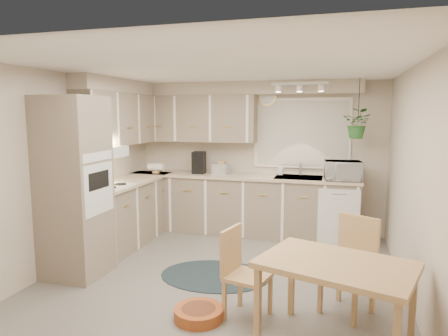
% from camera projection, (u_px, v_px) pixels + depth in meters
% --- Properties ---
extents(floor, '(4.20, 4.20, 0.00)m').
position_uv_depth(floor, '(222.00, 277.00, 4.67)').
color(floor, slate).
rests_on(floor, ground).
extents(ceiling, '(4.20, 4.20, 0.00)m').
position_uv_depth(ceiling, '(222.00, 67.00, 4.35)').
color(ceiling, white).
rests_on(ceiling, wall_back).
extents(wall_back, '(4.00, 0.04, 2.40)m').
position_uv_depth(wall_back, '(257.00, 157.00, 6.51)').
color(wall_back, '#BFB29D').
rests_on(wall_back, floor).
extents(wall_front, '(4.00, 0.04, 2.40)m').
position_uv_depth(wall_front, '(130.00, 225.00, 2.51)').
color(wall_front, '#BFB29D').
rests_on(wall_front, floor).
extents(wall_left, '(0.04, 4.20, 2.40)m').
position_uv_depth(wall_left, '(70.00, 169.00, 5.05)').
color(wall_left, '#BFB29D').
rests_on(wall_left, floor).
extents(wall_right, '(0.04, 4.20, 2.40)m').
position_uv_depth(wall_right, '(415.00, 184.00, 3.97)').
color(wall_right, '#BFB29D').
rests_on(wall_right, floor).
extents(base_cab_left, '(0.60, 1.85, 0.90)m').
position_uv_depth(base_cab_left, '(128.00, 213.00, 5.90)').
color(base_cab_left, gray).
rests_on(base_cab_left, floor).
extents(base_cab_back, '(3.60, 0.60, 0.90)m').
position_uv_depth(base_cab_back, '(241.00, 205.00, 6.38)').
color(base_cab_back, gray).
rests_on(base_cab_back, floor).
extents(counter_left, '(0.64, 1.89, 0.04)m').
position_uv_depth(counter_left, '(128.00, 181.00, 5.84)').
color(counter_left, '#C7AD91').
rests_on(counter_left, base_cab_left).
extents(counter_back, '(3.64, 0.64, 0.04)m').
position_uv_depth(counter_back, '(241.00, 176.00, 6.31)').
color(counter_back, '#C7AD91').
rests_on(counter_back, base_cab_back).
extents(oven_stack, '(0.65, 0.65, 2.10)m').
position_uv_depth(oven_stack, '(74.00, 188.00, 4.62)').
color(oven_stack, gray).
rests_on(oven_stack, floor).
extents(wall_oven_face, '(0.02, 0.56, 0.58)m').
position_uv_depth(wall_oven_face, '(99.00, 189.00, 4.54)').
color(wall_oven_face, silver).
rests_on(wall_oven_face, oven_stack).
extents(upper_cab_left, '(0.35, 2.00, 0.75)m').
position_uv_depth(upper_cab_left, '(122.00, 119.00, 5.87)').
color(upper_cab_left, gray).
rests_on(upper_cab_left, wall_left).
extents(upper_cab_back, '(2.00, 0.35, 0.75)m').
position_uv_depth(upper_cab_back, '(196.00, 119.00, 6.53)').
color(upper_cab_back, gray).
rests_on(upper_cab_back, wall_back).
extents(soffit_left, '(0.30, 2.00, 0.20)m').
position_uv_depth(soffit_left, '(119.00, 86.00, 5.82)').
color(soffit_left, '#BFB29D').
rests_on(soffit_left, wall_left).
extents(soffit_back, '(3.60, 0.30, 0.20)m').
position_uv_depth(soffit_back, '(244.00, 88.00, 6.28)').
color(soffit_back, '#BFB29D').
rests_on(soffit_back, wall_back).
extents(cooktop, '(0.52, 0.58, 0.02)m').
position_uv_depth(cooktop, '(107.00, 186.00, 5.28)').
color(cooktop, silver).
rests_on(cooktop, counter_left).
extents(range_hood, '(0.40, 0.60, 0.14)m').
position_uv_depth(range_hood, '(104.00, 152.00, 5.23)').
color(range_hood, silver).
rests_on(range_hood, upper_cab_left).
extents(window_blinds, '(1.40, 0.02, 1.00)m').
position_uv_depth(window_blinds, '(301.00, 133.00, 6.24)').
color(window_blinds, beige).
rests_on(window_blinds, wall_back).
extents(window_frame, '(1.50, 0.02, 1.10)m').
position_uv_depth(window_frame, '(301.00, 133.00, 6.25)').
color(window_frame, white).
rests_on(window_frame, wall_back).
extents(sink, '(0.70, 0.48, 0.10)m').
position_uv_depth(sink, '(299.00, 180.00, 6.08)').
color(sink, '#A5A7AD').
rests_on(sink, counter_back).
extents(dishwasher_front, '(0.58, 0.02, 0.83)m').
position_uv_depth(dishwasher_front, '(338.00, 218.00, 5.69)').
color(dishwasher_front, silver).
rests_on(dishwasher_front, base_cab_back).
extents(track_light_bar, '(0.80, 0.04, 0.04)m').
position_uv_depth(track_light_bar, '(300.00, 83.00, 5.65)').
color(track_light_bar, silver).
rests_on(track_light_bar, ceiling).
extents(wall_clock, '(0.30, 0.03, 0.30)m').
position_uv_depth(wall_clock, '(267.00, 96.00, 6.31)').
color(wall_clock, gold).
rests_on(wall_clock, wall_back).
extents(dining_table, '(1.35, 1.10, 0.73)m').
position_uv_depth(dining_table, '(335.00, 306.00, 3.20)').
color(dining_table, tan).
rests_on(dining_table, floor).
extents(chair_left, '(0.47, 0.47, 0.84)m').
position_uv_depth(chair_left, '(248.00, 274.00, 3.71)').
color(chair_left, tan).
rests_on(chair_left, floor).
extents(chair_back, '(0.59, 0.59, 0.92)m').
position_uv_depth(chair_back, '(348.00, 267.00, 3.77)').
color(chair_back, tan).
rests_on(chair_back, floor).
extents(braided_rug, '(1.35, 1.05, 0.01)m').
position_uv_depth(braided_rug, '(215.00, 275.00, 4.71)').
color(braided_rug, black).
rests_on(braided_rug, floor).
extents(pet_bed, '(0.57, 0.57, 0.11)m').
position_uv_depth(pet_bed, '(199.00, 314.00, 3.71)').
color(pet_bed, '#9E411F').
rests_on(pet_bed, floor).
extents(microwave, '(0.54, 0.34, 0.35)m').
position_uv_depth(microwave, '(343.00, 169.00, 5.78)').
color(microwave, silver).
rests_on(microwave, counter_back).
extents(soap_bottle, '(0.09, 0.18, 0.08)m').
position_uv_depth(soap_bottle, '(280.00, 173.00, 6.29)').
color(soap_bottle, silver).
rests_on(soap_bottle, counter_back).
extents(hanging_plant, '(0.52, 0.54, 0.33)m').
position_uv_depth(hanging_plant, '(358.00, 127.00, 5.66)').
color(hanging_plant, '#276228').
rests_on(hanging_plant, ceiling).
extents(coffee_maker, '(0.23, 0.27, 0.35)m').
position_uv_depth(coffee_maker, '(199.00, 162.00, 6.48)').
color(coffee_maker, black).
rests_on(coffee_maker, counter_back).
extents(toaster, '(0.29, 0.20, 0.16)m').
position_uv_depth(toaster, '(221.00, 169.00, 6.42)').
color(toaster, '#A5A7AD').
rests_on(toaster, counter_back).
extents(knife_block, '(0.11, 0.11, 0.21)m').
position_uv_depth(knife_block, '(222.00, 167.00, 6.44)').
color(knife_block, tan).
rests_on(knife_block, counter_back).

